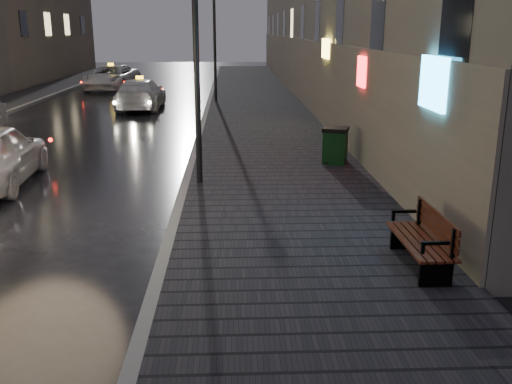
# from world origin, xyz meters

# --- Properties ---
(ground) EXTENTS (120.00, 120.00, 0.00)m
(ground) POSITION_xyz_m (0.00, 0.00, 0.00)
(ground) COLOR black
(ground) RESTS_ON ground
(sidewalk) EXTENTS (4.60, 58.00, 0.15)m
(sidewalk) POSITION_xyz_m (3.90, 21.00, 0.07)
(sidewalk) COLOR black
(sidewalk) RESTS_ON ground
(curb) EXTENTS (0.20, 58.00, 0.15)m
(curb) POSITION_xyz_m (1.50, 21.00, 0.07)
(curb) COLOR slate
(curb) RESTS_ON ground
(curb_far) EXTENTS (0.20, 58.00, 0.15)m
(curb_far) POSITION_xyz_m (-7.40, 21.00, 0.07)
(curb_far) COLOR slate
(curb_far) RESTS_ON ground
(building_far_c) EXTENTS (6.00, 22.00, 11.00)m
(building_far_c) POSITION_xyz_m (-13.50, 39.00, 5.50)
(building_far_c) COLOR #6B6051
(building_far_c) RESTS_ON ground
(lamp_near) EXTENTS (0.36, 0.36, 5.28)m
(lamp_near) POSITION_xyz_m (1.85, 6.00, 3.49)
(lamp_near) COLOR black
(lamp_near) RESTS_ON sidewalk
(lamp_far) EXTENTS (0.36, 0.36, 5.28)m
(lamp_far) POSITION_xyz_m (1.85, 22.00, 3.49)
(lamp_far) COLOR black
(lamp_far) RESTS_ON sidewalk
(bench) EXTENTS (0.62, 1.74, 0.89)m
(bench) POSITION_xyz_m (5.57, 0.81, 0.59)
(bench) COLOR black
(bench) RESTS_ON sidewalk
(trash_bin) EXTENTS (0.82, 0.82, 0.98)m
(trash_bin) POSITION_xyz_m (5.45, 7.88, 0.65)
(trash_bin) COLOR black
(trash_bin) RESTS_ON sidewalk
(taxi_mid) EXTENTS (2.01, 4.92, 1.43)m
(taxi_mid) POSITION_xyz_m (-1.66, 20.12, 0.71)
(taxi_mid) COLOR silver
(taxi_mid) RESTS_ON ground
(taxi_far) EXTENTS (3.14, 5.66, 1.50)m
(taxi_far) POSITION_xyz_m (-4.85, 29.39, 0.75)
(taxi_far) COLOR silver
(taxi_far) RESTS_ON ground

